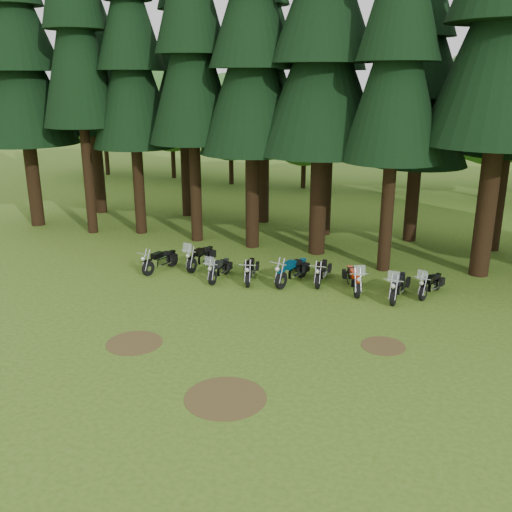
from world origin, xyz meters
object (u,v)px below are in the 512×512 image
(motorcycle_8, at_px, (430,285))
(motorcycle_5, at_px, (321,272))
(motorcycle_4, at_px, (292,271))
(motorcycle_3, at_px, (250,271))
(motorcycle_2, at_px, (219,270))
(motorcycle_0, at_px, (160,261))
(motorcycle_7, at_px, (398,287))
(motorcycle_1, at_px, (201,258))
(motorcycle_6, at_px, (353,279))

(motorcycle_8, bearing_deg, motorcycle_5, -160.91)
(motorcycle_4, bearing_deg, motorcycle_3, -153.56)
(motorcycle_2, distance_m, motorcycle_3, 1.30)
(motorcycle_0, bearing_deg, motorcycle_8, 19.74)
(motorcycle_5, relative_size, motorcycle_8, 1.06)
(motorcycle_7, bearing_deg, motorcycle_0, -174.15)
(motorcycle_2, distance_m, motorcycle_4, 3.03)
(motorcycle_2, bearing_deg, motorcycle_1, 141.33)
(motorcycle_1, height_order, motorcycle_4, motorcycle_1)
(motorcycle_4, relative_size, motorcycle_7, 1.02)
(motorcycle_5, bearing_deg, motorcycle_3, -167.55)
(motorcycle_3, bearing_deg, motorcycle_7, -13.17)
(motorcycle_3, bearing_deg, motorcycle_5, 2.16)
(motorcycle_1, bearing_deg, motorcycle_2, -33.18)
(motorcycle_6, height_order, motorcycle_8, motorcycle_6)
(motorcycle_6, bearing_deg, motorcycle_0, 161.96)
(motorcycle_3, relative_size, motorcycle_6, 0.95)
(motorcycle_8, bearing_deg, motorcycle_1, -161.30)
(motorcycle_6, bearing_deg, motorcycle_2, 164.98)
(motorcycle_2, height_order, motorcycle_6, motorcycle_6)
(motorcycle_3, height_order, motorcycle_6, motorcycle_6)
(motorcycle_5, xyz_separation_m, motorcycle_7, (3.16, -0.73, 0.04))
(motorcycle_4, height_order, motorcycle_7, motorcycle_7)
(motorcycle_2, relative_size, motorcycle_5, 0.96)
(motorcycle_5, relative_size, motorcycle_6, 0.97)
(motorcycle_5, xyz_separation_m, motorcycle_6, (1.42, -0.49, 0.03))
(motorcycle_3, bearing_deg, motorcycle_4, -2.03)
(motorcycle_1, bearing_deg, motorcycle_3, -11.77)
(motorcycle_2, height_order, motorcycle_7, motorcycle_7)
(motorcycle_8, bearing_deg, motorcycle_7, -127.56)
(motorcycle_2, bearing_deg, motorcycle_5, 15.25)
(motorcycle_3, bearing_deg, motorcycle_6, -9.59)
(motorcycle_5, bearing_deg, motorcycle_4, -161.54)
(motorcycle_0, distance_m, motorcycle_6, 8.37)
(motorcycle_6, bearing_deg, motorcycle_5, 139.58)
(motorcycle_0, relative_size, motorcycle_6, 0.96)
(motorcycle_4, bearing_deg, motorcycle_7, 10.82)
(motorcycle_5, bearing_deg, motorcycle_1, 176.14)
(motorcycle_6, bearing_deg, motorcycle_1, 154.49)
(motorcycle_5, height_order, motorcycle_8, motorcycle_8)
(motorcycle_1, xyz_separation_m, motorcycle_7, (8.63, -0.75, 0.01))
(motorcycle_0, height_order, motorcycle_7, motorcycle_7)
(motorcycle_2, bearing_deg, motorcycle_7, 3.11)
(motorcycle_0, xyz_separation_m, motorcycle_8, (11.24, 1.00, -0.02))
(motorcycle_1, bearing_deg, motorcycle_8, 5.86)
(motorcycle_0, distance_m, motorcycle_5, 7.00)
(motorcycle_3, relative_size, motorcycle_5, 0.98)
(motorcycle_7, xyz_separation_m, motorcycle_8, (1.15, 0.77, -0.05))
(motorcycle_1, bearing_deg, motorcycle_4, -0.49)
(motorcycle_2, xyz_separation_m, motorcycle_4, (2.97, 0.64, 0.06))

